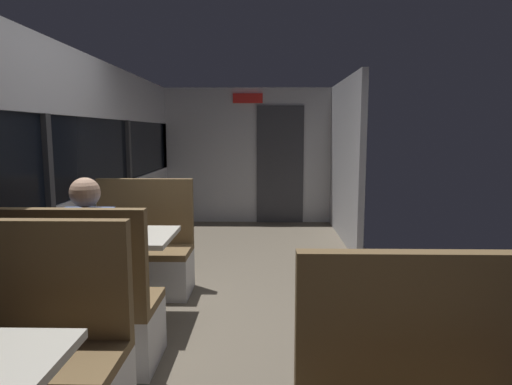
% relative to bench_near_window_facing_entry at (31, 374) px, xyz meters
% --- Properties ---
extents(ground_plane, '(3.30, 9.20, 0.02)m').
position_rel_bench_near_window_facing_entry_xyz_m(ground_plane, '(0.89, 1.39, -0.34)').
color(ground_plane, '#665B4C').
extents(carriage_window_panel_left, '(0.09, 8.48, 2.30)m').
position_rel_bench_near_window_facing_entry_xyz_m(carriage_window_panel_left, '(-0.56, 1.39, 0.78)').
color(carriage_window_panel_left, '#B2B2B7').
rests_on(carriage_window_panel_left, ground_plane).
extents(carriage_end_bulkhead, '(2.90, 0.11, 2.30)m').
position_rel_bench_near_window_facing_entry_xyz_m(carriage_end_bulkhead, '(0.95, 5.59, 0.81)').
color(carriage_end_bulkhead, '#B2B2B7').
rests_on(carriage_end_bulkhead, ground_plane).
extents(carriage_aisle_panel_right, '(0.08, 2.40, 2.30)m').
position_rel_bench_near_window_facing_entry_xyz_m(carriage_aisle_panel_right, '(2.34, 4.39, 0.82)').
color(carriage_aisle_panel_right, '#B2B2B7').
rests_on(carriage_aisle_panel_right, ground_plane).
extents(bench_near_window_facing_entry, '(0.95, 0.50, 1.10)m').
position_rel_bench_near_window_facing_entry_xyz_m(bench_near_window_facing_entry, '(0.00, 0.00, 0.00)').
color(bench_near_window_facing_entry, silver).
rests_on(bench_near_window_facing_entry, ground_plane).
extents(dining_table_mid_window, '(0.90, 0.70, 0.74)m').
position_rel_bench_near_window_facing_entry_xyz_m(dining_table_mid_window, '(0.00, 1.38, 0.31)').
color(dining_table_mid_window, '#9E9EA3').
rests_on(dining_table_mid_window, ground_plane).
extents(bench_mid_window_facing_end, '(0.95, 0.50, 1.10)m').
position_rel_bench_near_window_facing_entry_xyz_m(bench_mid_window_facing_end, '(0.00, 0.68, 0.00)').
color(bench_mid_window_facing_end, silver).
rests_on(bench_mid_window_facing_end, ground_plane).
extents(bench_mid_window_facing_entry, '(0.95, 0.50, 1.10)m').
position_rel_bench_near_window_facing_entry_xyz_m(bench_mid_window_facing_entry, '(0.00, 2.08, 0.00)').
color(bench_mid_window_facing_entry, silver).
rests_on(bench_mid_window_facing_entry, ground_plane).
extents(seated_passenger, '(0.47, 0.55, 1.26)m').
position_rel_bench_near_window_facing_entry_xyz_m(seated_passenger, '(0.00, 0.75, 0.21)').
color(seated_passenger, '#26262D').
rests_on(seated_passenger, ground_plane).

